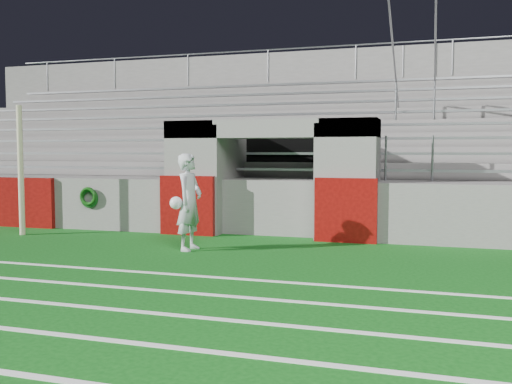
% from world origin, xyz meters
% --- Properties ---
extents(ground, '(90.00, 90.00, 0.00)m').
position_xyz_m(ground, '(0.00, 0.00, 0.00)').
color(ground, '#0C4C11').
rests_on(ground, ground).
extents(field_post, '(0.13, 0.13, 2.94)m').
position_xyz_m(field_post, '(-5.42, 1.85, 1.47)').
color(field_post, beige).
rests_on(field_post, ground).
extents(stadium_structure, '(26.00, 8.48, 5.42)m').
position_xyz_m(stadium_structure, '(0.00, 7.97, 1.49)').
color(stadium_structure, slate).
rests_on(stadium_structure, ground).
extents(goalkeeper_with_ball, '(0.56, 0.70, 1.86)m').
position_xyz_m(goalkeeper_with_ball, '(-0.93, 1.11, 0.93)').
color(goalkeeper_with_ball, silver).
rests_on(goalkeeper_with_ball, ground).
extents(hose_coil, '(0.48, 0.14, 0.52)m').
position_xyz_m(hose_coil, '(-4.38, 2.93, 0.80)').
color(hose_coil, '#0D4412').
rests_on(hose_coil, ground).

